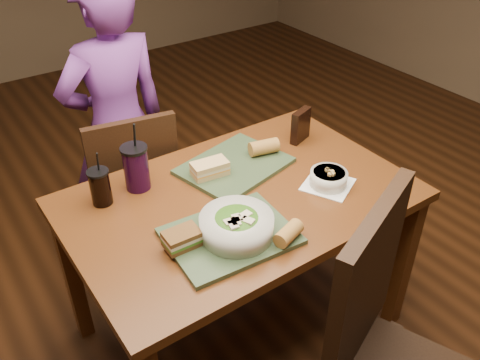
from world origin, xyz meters
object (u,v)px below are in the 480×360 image
tray_far (234,166)px  salad_bowl (237,225)px  diner (118,127)px  cup_cola (100,187)px  baguette_far (264,147)px  tray_near (230,236)px  chip_bag (301,126)px  chair_far (130,189)px  sandwich_near (182,239)px  cup_berry (136,167)px  chair_near (384,354)px  baguette_near (289,233)px  sandwich_far (210,168)px  soup_bowl (329,178)px  dining_table (240,214)px

tray_far → salad_bowl: bearing=-123.5°
diner → cup_cola: diner is taller
baguette_far → cup_cola: (-0.69, 0.09, 0.02)m
tray_near → chip_bag: chip_bag is taller
chair_far → chip_bag: size_ratio=6.17×
sandwich_near → cup_berry: (0.04, 0.41, 0.05)m
tray_near → cup_berry: size_ratio=1.50×
salad_bowl → chip_bag: (0.61, 0.39, 0.01)m
diner → cup_berry: size_ratio=5.20×
chair_near → salad_bowl: chair_near is taller
chair_far → baguette_far: chair_far is taller
baguette_far → chair_near: bearing=-104.2°
baguette_near → chip_bag: chip_bag is taller
sandwich_far → cup_berry: size_ratio=0.54×
sandwich_far → tray_near: bearing=-111.7°
chair_near → diner: bearing=95.7°
tray_near → cup_cola: (-0.28, 0.44, 0.06)m
soup_bowl → baguette_far: (-0.08, 0.31, 0.02)m
diner → soup_bowl: 1.07m
sandwich_far → salad_bowl: bearing=-108.4°
salad_bowl → baguette_far: bearing=43.0°
chair_near → chair_far: chair_near is taller
dining_table → sandwich_near: bearing=-157.0°
salad_bowl → chip_bag: 0.72m
chair_near → tray_near: (-0.18, 0.56, 0.16)m
diner → tray_far: bearing=107.3°
diner → cup_cola: (-0.30, -0.56, 0.09)m
sandwich_near → baguette_far: size_ratio=0.97×
baguette_near → cup_berry: cup_berry is taller
diner → baguette_near: (0.12, -1.13, 0.07)m
tray_far → cup_berry: cup_berry is taller
chair_near → salad_bowl: bearing=106.6°
sandwich_near → chip_bag: chip_bag is taller
dining_table → baguette_far: baguette_far is taller
dining_table → chair_near: (0.01, -0.74, -0.06)m
baguette_near → sandwich_near: bearing=149.5°
soup_bowl → cup_cola: cup_cola is taller
chair_near → soup_bowl: bearing=62.6°
salad_bowl → cup_cola: size_ratio=1.15×
tray_near → chip_bag: (0.63, 0.37, 0.06)m
salad_bowl → soup_bowl: (0.47, 0.05, -0.03)m
sandwich_near → cup_berry: 0.41m
baguette_near → baguette_far: size_ratio=0.88×
diner → soup_bowl: diner is taller
dining_table → soup_bowl: (0.32, -0.14, 0.12)m
diner → chip_bag: (0.61, -0.63, 0.10)m
dining_table → cup_berry: cup_berry is taller
diner → chip_bag: bearing=131.2°
dining_table → baguette_far: bearing=34.9°
tray_far → cup_cola: bearing=171.0°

